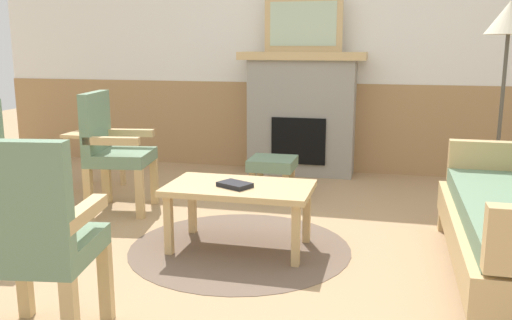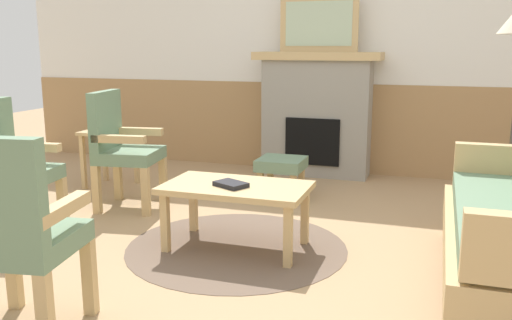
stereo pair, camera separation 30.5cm
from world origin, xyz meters
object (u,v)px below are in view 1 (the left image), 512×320
Objects in this scene: armchair_by_window_left at (112,146)px; armchair_front_left at (32,235)px; book_on_table at (235,185)px; floor_lamp_by_couch at (508,32)px; framed_picture at (303,24)px; footstool at (273,166)px; fireplace at (302,113)px; coffee_table at (240,193)px; side_table at (95,144)px.

armchair_front_left is at bearing -70.76° from armchair_by_window_left.
floor_lamp_by_couch reaches higher than book_on_table.
floor_lamp_by_couch is at bearing 11.98° from armchair_by_window_left.
framed_picture is at bearing 88.69° from book_on_table.
floor_lamp_by_couch is (1.75, -1.06, -0.11)m from framed_picture.
framed_picture is 0.82× the size of armchair_by_window_left.
footstool is at bearing 178.10° from floor_lamp_by_couch.
framed_picture is (0.00, 0.00, 0.91)m from fireplace.
floor_lamp_by_couch is at bearing -31.06° from framed_picture.
footstool is 0.41× the size of armchair_front_left.
framed_picture is at bearing 148.94° from floor_lamp_by_couch.
floor_lamp_by_couch reaches higher than armchair_front_left.
framed_picture reaches higher than coffee_table.
side_table is 0.33× the size of floor_lamp_by_couch.
fireplace is 3.25× the size of footstool.
framed_picture is 0.83× the size of coffee_table.
coffee_table is at bearing 72.90° from book_on_table.
side_table is 3.68m from floor_lamp_by_couch.
side_table is at bearing -175.57° from footstool.
armchair_by_window_left reaches higher than book_on_table.
coffee_table is at bearing -145.20° from floor_lamp_by_couch.
floor_lamp_by_couch is (2.33, 2.67, 0.91)m from armchair_front_left.
footstool is at bearing 92.53° from coffee_table.
armchair_by_window_left reaches higher than footstool.
framed_picture is 2.36m from armchair_by_window_left.
armchair_front_left is (-0.58, -3.73, -0.11)m from fireplace.
armchair_by_window_left is (-1.29, -1.70, -0.11)m from fireplace.
armchair_front_left is 2.87m from side_table.
armchair_front_left is at bearing -110.75° from coffee_table.
floor_lamp_by_couch is (1.81, 1.30, 1.00)m from book_on_table.
framed_picture is at bearing 84.54° from footstool.
footstool is 2.79m from armchair_front_left.
side_table is at bearing 130.71° from armchair_by_window_left.
book_on_table is at bearing -35.46° from side_table.
framed_picture is 2.58m from coffee_table.
fireplace reaches higher than armchair_by_window_left.
armchair_by_window_left and armchair_front_left have the same top height.
floor_lamp_by_couch reaches higher than footstool.
armchair_front_left reaches higher than book_on_table.
footstool is (-0.10, -1.00, -1.28)m from framed_picture.
armchair_by_window_left reaches higher than coffee_table.
floor_lamp_by_couch reaches higher than coffee_table.
book_on_table is at bearing -144.30° from floor_lamp_by_couch.
armchair_by_window_left is (-1.29, -1.70, -1.02)m from framed_picture.
book_on_table is (-0.05, -2.36, -0.20)m from fireplace.
book_on_table is 0.52× the size of footstool.
armchair_by_window_left is 0.77m from side_table.
book_on_table is at bearing 69.11° from armchair_front_left.
book_on_table is 1.37m from footstool.
coffee_table is at bearing 69.25° from armchair_front_left.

